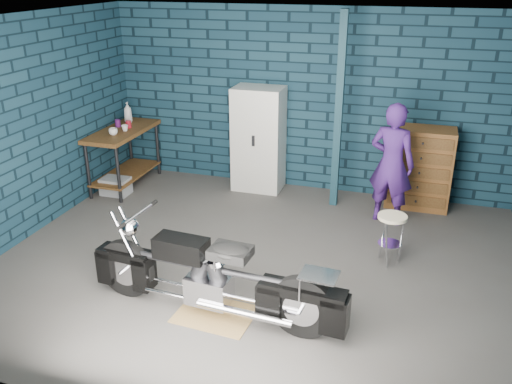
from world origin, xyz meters
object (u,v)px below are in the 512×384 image
at_px(workbench, 125,158).
at_px(locker, 258,139).
at_px(storage_bin, 116,186).
at_px(shop_stool, 390,239).
at_px(person, 392,164).
at_px(motorcycle, 214,272).
at_px(tool_chest, 420,168).

distance_m(workbench, locker, 2.10).
xyz_separation_m(storage_bin, shop_stool, (4.10, -0.88, 0.17)).
relative_size(person, shop_stool, 2.71).
height_order(motorcycle, storage_bin, motorcycle).
distance_m(motorcycle, storage_bin, 3.55).
xyz_separation_m(motorcycle, person, (1.44, 2.70, 0.32)).
xyz_separation_m(motorcycle, locker, (-0.56, 3.32, 0.29)).
bearing_deg(motorcycle, tool_chest, 65.65).
relative_size(locker, shop_stool, 2.61).
xyz_separation_m(workbench, person, (4.01, -0.10, 0.36)).
xyz_separation_m(workbench, shop_stool, (4.12, -1.24, -0.15)).
relative_size(workbench, person, 0.86).
bearing_deg(workbench, shop_stool, -16.79).
bearing_deg(storage_bin, locker, 23.85).
bearing_deg(workbench, locker, 14.42).
height_order(person, tool_chest, person).
relative_size(motorcycle, shop_stool, 3.71).
relative_size(workbench, shop_stool, 2.33).
distance_m(workbench, motorcycle, 3.80).
distance_m(motorcycle, person, 3.08).
bearing_deg(shop_stool, tool_chest, 81.96).
xyz_separation_m(motorcycle, shop_stool, (1.56, 1.56, -0.19)).
bearing_deg(shop_stool, storage_bin, 167.87).
height_order(person, storage_bin, person).
bearing_deg(workbench, storage_bin, -86.84).
distance_m(workbench, shop_stool, 4.31).
distance_m(locker, shop_stool, 2.79).
relative_size(person, storage_bin, 3.97).
bearing_deg(motorcycle, person, 66.09).
relative_size(locker, tool_chest, 1.37).
bearing_deg(person, locker, -2.14).
bearing_deg(motorcycle, storage_bin, 140.38).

